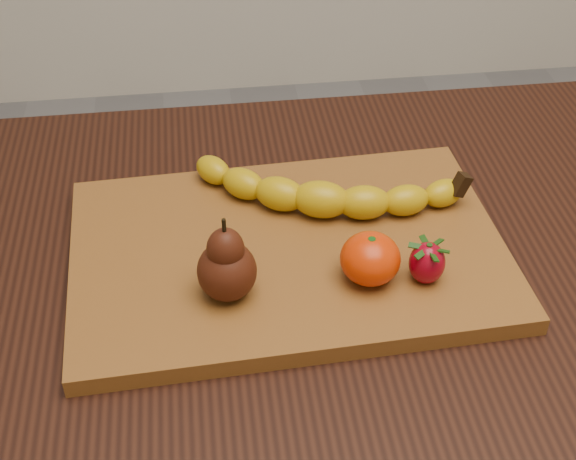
{
  "coord_description": "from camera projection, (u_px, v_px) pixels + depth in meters",
  "views": [
    {
      "loc": [
        -0.11,
        -0.61,
        1.32
      ],
      "look_at": [
        -0.03,
        0.02,
        0.8
      ],
      "focal_mm": 50.0,
      "sensor_mm": 36.0,
      "label": 1
    }
  ],
  "objects": [
    {
      "name": "table",
      "position": [
        313.0,
        334.0,
        0.9
      ],
      "size": [
        1.0,
        0.7,
        0.76
      ],
      "color": "black",
      "rests_on": "ground"
    },
    {
      "name": "cutting_board",
      "position": [
        288.0,
        252.0,
        0.84
      ],
      "size": [
        0.46,
        0.32,
        0.02
      ],
      "primitive_type": "cube",
      "rotation": [
        0.0,
        0.0,
        0.04
      ],
      "color": "brown",
      "rests_on": "table"
    },
    {
      "name": "banana",
      "position": [
        321.0,
        199.0,
        0.87
      ],
      "size": [
        0.27,
        0.14,
        0.04
      ],
      "primitive_type": null,
      "rotation": [
        0.0,
        0.0,
        -0.3
      ],
      "color": "#C39F09",
      "rests_on": "cutting_board"
    },
    {
      "name": "pear",
      "position": [
        226.0,
        258.0,
        0.75
      ],
      "size": [
        0.07,
        0.07,
        0.09
      ],
      "primitive_type": null,
      "rotation": [
        0.0,
        0.0,
        -0.21
      ],
      "color": "#3F170A",
      "rests_on": "cutting_board"
    },
    {
      "name": "mandarin",
      "position": [
        370.0,
        259.0,
        0.78
      ],
      "size": [
        0.08,
        0.08,
        0.05
      ],
      "primitive_type": "ellipsoid",
      "rotation": [
        0.0,
        0.0,
        0.41
      ],
      "color": "red",
      "rests_on": "cutting_board"
    },
    {
      "name": "strawberry",
      "position": [
        427.0,
        261.0,
        0.78
      ],
      "size": [
        0.05,
        0.05,
        0.05
      ],
      "primitive_type": null,
      "rotation": [
        0.0,
        0.0,
        -0.41
      ],
      "color": "maroon",
      "rests_on": "cutting_board"
    }
  ]
}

